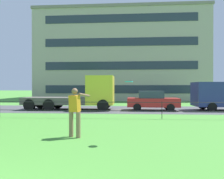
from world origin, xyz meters
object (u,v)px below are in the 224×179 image
person_thrower (75,111)px  car_red_right (152,101)px  frisbee (129,82)px  apartment_building_background (121,60)px  flatbed_truck_left (83,95)px

person_thrower → car_red_right: bearing=67.9°
person_thrower → frisbee: size_ratio=5.92×
person_thrower → car_red_right: (3.88, 9.56, -0.18)m
person_thrower → apartment_building_background: size_ratio=0.07×
car_red_right → person_thrower: bearing=-112.1°
frisbee → car_red_right: (1.95, 10.17, -1.20)m
frisbee → apartment_building_background: bearing=92.0°
person_thrower → flatbed_truck_left: bearing=100.2°
frisbee → apartment_building_background: 30.29m
frisbee → flatbed_truck_left: size_ratio=0.04×
flatbed_truck_left → apartment_building_background: size_ratio=0.29×
apartment_building_background → flatbed_truck_left: bearing=-97.7°
car_red_right → apartment_building_background: size_ratio=0.16×
frisbee → flatbed_truck_left: flatbed_truck_left is taller
flatbed_truck_left → apartment_building_background: (2.65, 19.61, 5.41)m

